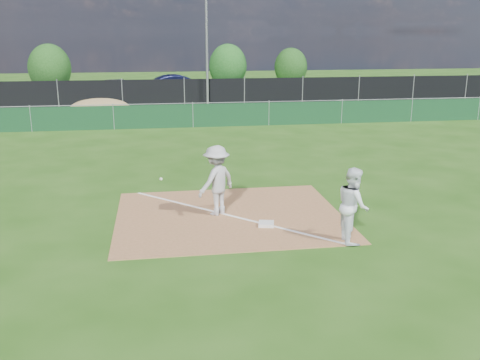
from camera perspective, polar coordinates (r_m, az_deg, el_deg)
The scene contains 17 objects.
ground at distance 23.04m, azimuth -4.15°, elevation 3.51°, with size 90.00×90.00×0.00m, color #20490F.
infield_dirt at distance 14.41m, azimuth -1.14°, elevation -3.84°, with size 6.00×5.00×0.02m, color #8E5E39.
foul_line at distance 14.40m, azimuth -1.14°, elevation -3.79°, with size 0.08×7.00×0.01m, color white.
green_fence at distance 27.84m, azimuth -5.04°, elevation 6.84°, with size 44.00×0.05×1.20m, color #0E3319.
dirt_mound at distance 31.42m, azimuth -14.70°, elevation 7.36°, with size 3.38×2.60×1.17m, color olive.
black_fence at distance 35.73m, azimuth -5.95°, elevation 9.23°, with size 46.00×0.04×1.80m, color black.
parking_lot at distance 40.79m, azimuth -6.30°, elevation 8.73°, with size 46.00×9.00×0.01m, color black.
light_pole at distance 35.33m, azimuth -3.56°, elevation 14.25°, with size 0.16×0.16×8.00m, color slate.
first_base at distance 13.69m, azimuth 2.82°, elevation -4.70°, with size 0.38×0.38×0.08m, color silver.
play_at_first at distance 14.26m, azimuth -2.52°, elevation -0.04°, with size 2.20×1.32×1.89m.
runner at distance 12.73m, azimuth 11.97°, elevation -2.63°, with size 0.87×0.68×1.80m, color white.
car_left at distance 39.87m, azimuth -12.56°, elevation 9.46°, with size 1.88×4.68×1.60m, color #A0A2A7.
car_mid at distance 41.00m, azimuth -6.40°, elevation 9.94°, with size 1.76×5.05×1.66m, color black.
car_right at distance 40.66m, azimuth 2.68°, elevation 9.78°, with size 1.94×4.77×1.38m, color black.
tree_left at distance 45.40m, azimuth -19.63°, elevation 11.16°, with size 3.28×3.28×3.89m.
tree_mid at distance 46.49m, azimuth -1.30°, elevation 12.06°, with size 3.20×3.20×3.80m.
tree_right at distance 48.48m, azimuth 5.43°, elevation 11.91°, with size 2.88×2.88×3.42m.
Camera 1 is at (-1.80, -12.47, 4.80)m, focal length 40.00 mm.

